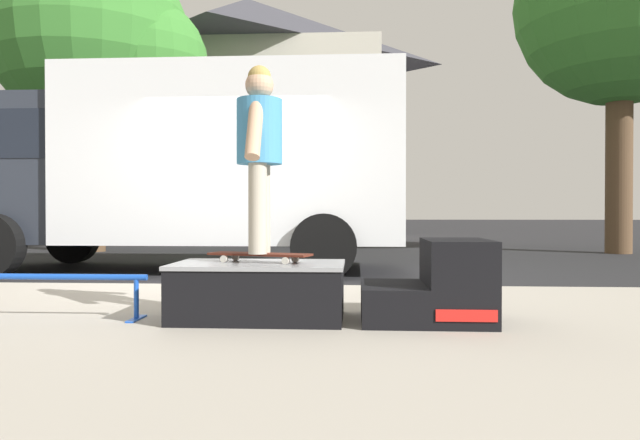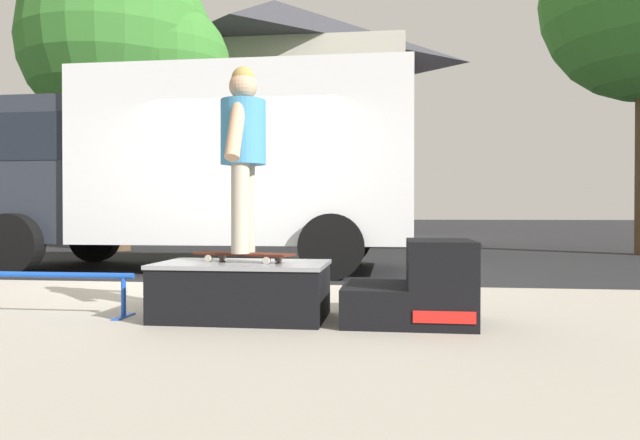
# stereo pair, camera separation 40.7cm
# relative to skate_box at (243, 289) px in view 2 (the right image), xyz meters

# --- Properties ---
(ground_plane) EXTENTS (140.00, 140.00, 0.00)m
(ground_plane) POSITION_rel_skate_box_xyz_m (-0.93, 2.55, -0.34)
(ground_plane) COLOR black
(sidewalk_slab) EXTENTS (50.00, 5.00, 0.12)m
(sidewalk_slab) POSITION_rel_skate_box_xyz_m (-0.93, -0.45, -0.28)
(sidewalk_slab) COLOR #A8A093
(sidewalk_slab) RESTS_ON ground
(skate_box) EXTENTS (1.26, 0.73, 0.42)m
(skate_box) POSITION_rel_skate_box_xyz_m (0.00, 0.00, 0.00)
(skate_box) COLOR black
(skate_box) RESTS_ON sidewalk_slab
(kicker_ramp) EXTENTS (0.92, 0.73, 0.60)m
(kicker_ramp) POSITION_rel_skate_box_xyz_m (1.30, -0.00, 0.02)
(kicker_ramp) COLOR black
(kicker_ramp) RESTS_ON sidewalk_slab
(grind_rail) EXTENTS (1.44, 0.28, 0.33)m
(grind_rail) POSITION_rel_skate_box_xyz_m (-1.54, -0.07, 0.03)
(grind_rail) COLOR blue
(grind_rail) RESTS_ON sidewalk_slab
(skateboard) EXTENTS (0.80, 0.41, 0.07)m
(skateboard) POSITION_rel_skate_box_xyz_m (-0.00, 0.03, 0.25)
(skateboard) COLOR #4C1E14
(skateboard) RESTS_ON skate_box
(skater_kid) EXTENTS (0.34, 0.72, 1.39)m
(skater_kid) POSITION_rel_skate_box_xyz_m (-0.00, 0.03, 1.08)
(skater_kid) COLOR #B7AD99
(skater_kid) RESTS_ON skateboard
(box_truck) EXTENTS (6.91, 2.63, 3.05)m
(box_truck) POSITION_rel_skate_box_xyz_m (-2.08, 4.75, 1.36)
(box_truck) COLOR white
(box_truck) RESTS_ON ground
(street_tree_neighbour) EXTENTS (4.97, 4.52, 7.22)m
(street_tree_neighbour) POSITION_rel_skate_box_xyz_m (-5.17, 8.94, 4.47)
(street_tree_neighbour) COLOR brown
(street_tree_neighbour) RESTS_ON ground
(house_behind) EXTENTS (9.54, 8.22, 8.40)m
(house_behind) POSITION_rel_skate_box_xyz_m (-3.06, 15.73, 3.90)
(house_behind) COLOR beige
(house_behind) RESTS_ON ground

